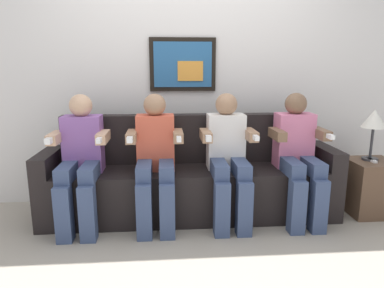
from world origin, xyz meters
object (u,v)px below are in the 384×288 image
at_px(person_left_center, 155,155).
at_px(table_lamp, 374,121).
at_px(couch, 190,181).
at_px(side_table_right, 370,187).
at_px(person_right_center, 228,154).
at_px(person_rightmost, 298,153).
at_px(spare_remote_on_table, 372,160).
at_px(person_leftmost, 81,157).

height_order(person_left_center, table_lamp, person_left_center).
xyz_separation_m(couch, side_table_right, (1.65, -0.11, -0.06)).
height_order(couch, table_lamp, table_lamp).
distance_m(person_right_center, person_rightmost, 0.61).
height_order(person_right_center, spare_remote_on_table, person_right_center).
xyz_separation_m(couch, person_left_center, (-0.31, -0.17, 0.29)).
xyz_separation_m(person_leftmost, side_table_right, (2.57, 0.06, -0.36)).
xyz_separation_m(couch, spare_remote_on_table, (1.62, -0.13, 0.20)).
bearing_deg(person_rightmost, couch, 169.61).
height_order(person_left_center, side_table_right, person_left_center).
xyz_separation_m(person_leftmost, table_lamp, (2.55, 0.09, 0.25)).
bearing_deg(spare_remote_on_table, person_right_center, -178.17).
height_order(couch, side_table_right, couch).
bearing_deg(person_rightmost, spare_remote_on_table, 3.39).
bearing_deg(person_left_center, person_right_center, 0.00).
height_order(couch, person_left_center, person_left_center).
xyz_separation_m(couch, person_leftmost, (-0.92, -0.17, 0.29)).
height_order(couch, person_leftmost, person_leftmost).
xyz_separation_m(couch, person_right_center, (0.31, -0.17, 0.29)).
distance_m(person_right_center, spare_remote_on_table, 1.32).
bearing_deg(person_rightmost, person_left_center, -179.98).
bearing_deg(spare_remote_on_table, couch, 175.51).
xyz_separation_m(person_left_center, side_table_right, (1.96, 0.06, -0.36)).
bearing_deg(side_table_right, person_left_center, -178.20).
relative_size(couch, person_left_center, 2.34).
xyz_separation_m(side_table_right, spare_remote_on_table, (-0.03, -0.02, 0.26)).
height_order(person_leftmost, person_right_center, same).
bearing_deg(person_rightmost, person_leftmost, -179.99).
distance_m(couch, person_leftmost, 0.98).
bearing_deg(person_right_center, side_table_right, 2.62).
bearing_deg(couch, side_table_right, -3.74).
relative_size(person_leftmost, side_table_right, 2.22).
bearing_deg(side_table_right, couch, 176.26).
bearing_deg(side_table_right, person_right_center, -177.38).
height_order(couch, spare_remote_on_table, couch).
height_order(couch, person_rightmost, person_rightmost).
distance_m(person_left_center, spare_remote_on_table, 1.93).
bearing_deg(side_table_right, person_leftmost, -178.63).
bearing_deg(person_rightmost, person_right_center, -179.96).
bearing_deg(person_leftmost, spare_remote_on_table, 0.95).
relative_size(person_right_center, spare_remote_on_table, 8.54).
bearing_deg(table_lamp, person_right_center, -175.97).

